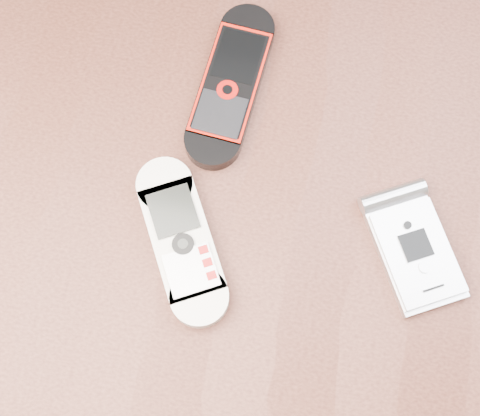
{
  "coord_description": "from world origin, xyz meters",
  "views": [
    {
      "loc": [
        0.03,
        -0.17,
        1.32
      ],
      "look_at": [
        0.01,
        0.0,
        0.76
      ],
      "focal_mm": 50.0,
      "sensor_mm": 36.0,
      "label": 1
    }
  ],
  "objects_px": {
    "nokia_white": "(182,240)",
    "motorola_razr": "(415,251)",
    "table": "(235,240)",
    "nokia_black_red": "(231,84)"
  },
  "relations": [
    {
      "from": "nokia_white",
      "to": "table",
      "type": "bearing_deg",
      "value": 15.03
    },
    {
      "from": "nokia_white",
      "to": "nokia_black_red",
      "type": "bearing_deg",
      "value": 56.45
    },
    {
      "from": "motorola_razr",
      "to": "nokia_black_red",
      "type": "bearing_deg",
      "value": 117.2
    },
    {
      "from": "table",
      "to": "nokia_black_red",
      "type": "bearing_deg",
      "value": 101.49
    },
    {
      "from": "nokia_black_red",
      "to": "table",
      "type": "bearing_deg",
      "value": -72.62
    },
    {
      "from": "table",
      "to": "nokia_black_red",
      "type": "distance_m",
      "value": 0.17
    },
    {
      "from": "nokia_white",
      "to": "motorola_razr",
      "type": "height_order",
      "value": "same"
    },
    {
      "from": "nokia_white",
      "to": "motorola_razr",
      "type": "distance_m",
      "value": 0.2
    },
    {
      "from": "table",
      "to": "nokia_white",
      "type": "xyz_separation_m",
      "value": [
        -0.04,
        -0.04,
        0.11
      ]
    },
    {
      "from": "nokia_white",
      "to": "motorola_razr",
      "type": "bearing_deg",
      "value": -20.72
    }
  ]
}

